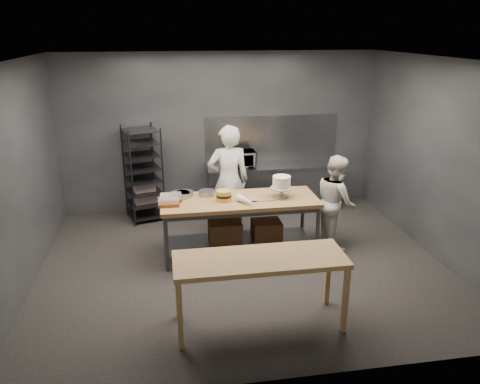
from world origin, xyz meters
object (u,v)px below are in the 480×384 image
Objects in this scene: near_counter at (260,264)px; speed_rack at (143,175)px; frosted_cake_stand at (282,184)px; chef_right at (336,201)px; layer_cake at (224,195)px; work_table at (241,220)px; microwave at (241,159)px; chef_behind at (229,181)px.

speed_rack reaches higher than near_counter.
speed_rack is 5.15× the size of frosted_cake_stand.
near_counter is at bearing 139.36° from chef_right.
speed_rack reaches higher than layer_cake.
work_table is 4.43× the size of microwave.
speed_rack reaches higher than microwave.
speed_rack is 3.50m from chef_right.
chef_behind is (1.44, -0.95, 0.10)m from speed_rack.
near_counter is 3.69× the size of microwave.
microwave is (1.82, 0.08, 0.19)m from speed_rack.
frosted_cake_stand is at bearing -39.34° from speed_rack.
microwave is 1.92m from layer_cake.
chef_right is (1.66, 1.99, -0.06)m from near_counter.
layer_cake is (-0.17, 1.88, 0.19)m from near_counter.
near_counter is at bearing -68.59° from speed_rack.
layer_cake is (-0.89, 0.00, -0.14)m from frosted_cake_stand.
frosted_cake_stand is (0.63, -0.03, 0.57)m from work_table.
frosted_cake_stand is (0.70, -0.81, 0.18)m from chef_behind.
layer_cake is (-0.27, -0.03, 0.43)m from work_table.
layer_cake is at bearing 92.61° from chef_right.
chef_right reaches higher than frosted_cake_stand.
speed_rack is 2.16m from layer_cake.
chef_behind is 1.10m from microwave.
layer_cake is (-0.19, -0.81, 0.04)m from chef_behind.
speed_rack is 1.16× the size of chef_right.
microwave is at bearing 2.52° from speed_rack.
frosted_cake_stand is at bearing 95.97° from chef_right.
speed_rack is at bearing 125.53° from layer_cake.
near_counter is 2.69m from chef_behind.
microwave is (0.30, 1.81, 0.48)m from work_table.
layer_cake is at bearing -107.10° from microwave.
frosted_cake_stand is at bearing -3.09° from work_table.
speed_rack is at bearing 61.09° from chef_right.
work_table is 10.30× the size of layer_cake.
chef_right is 2.16m from microwave.
near_counter is 5.88× the size of frosted_cake_stand.
near_counter is 2.59m from chef_right.
chef_behind is at bearing 95.70° from work_table.
speed_rack is 3.23× the size of microwave.
chef_behind is at bearing 76.97° from layer_cake.
near_counter is at bearing -84.81° from layer_cake.
layer_cake is at bearing 179.82° from frosted_cake_stand.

